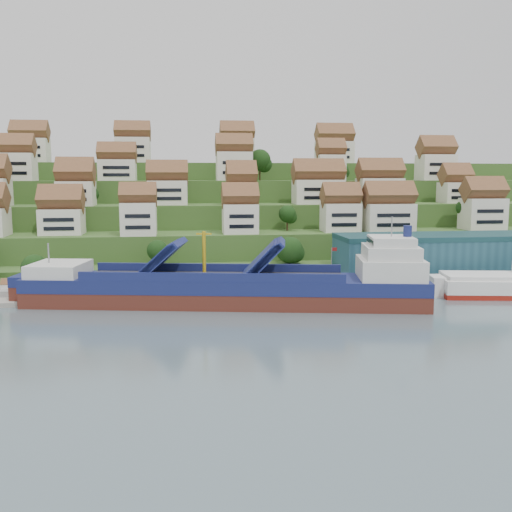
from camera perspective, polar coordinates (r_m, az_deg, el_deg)
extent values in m
plane|color=slate|center=(120.48, 0.42, -4.70)|extent=(300.00, 300.00, 0.00)
cube|color=gray|center=(138.64, 7.78, -2.62)|extent=(180.00, 14.00, 2.20)
cube|color=#2D4C1E|center=(204.53, -2.89, 1.12)|extent=(260.00, 128.00, 4.00)
cube|color=#2D4C1E|center=(209.10, -3.01, 2.24)|extent=(260.00, 118.00, 11.00)
cube|color=#2D4C1E|center=(216.72, -3.18, 3.37)|extent=(260.00, 102.00, 18.00)
cube|color=#2D4C1E|center=(224.43, -3.34, 4.42)|extent=(260.00, 86.00, 25.00)
cube|color=#2D4C1E|center=(233.23, -3.51, 5.29)|extent=(260.00, 68.00, 31.00)
cube|color=silver|center=(161.16, -18.83, 3.28)|extent=(10.99, 8.57, 6.81)
cube|color=silver|center=(153.06, -11.65, 3.65)|extent=(9.15, 7.03, 8.59)
cube|color=silver|center=(155.24, -1.60, 3.75)|extent=(9.39, 7.62, 7.95)
cube|color=silver|center=(162.13, 8.44, 3.83)|extent=(10.15, 7.73, 7.89)
cube|color=silver|center=(164.81, 13.09, 3.77)|extent=(13.47, 8.26, 7.81)
cube|color=silver|center=(179.01, 21.71, 3.93)|extent=(11.34, 8.31, 9.06)
cube|color=silver|center=(172.59, -17.53, 5.98)|extent=(10.15, 8.98, 7.00)
cube|color=silver|center=(172.23, -8.83, 6.28)|extent=(11.61, 7.90, 7.15)
cube|color=silver|center=(168.74, -1.48, 6.22)|extent=(8.48, 8.56, 6.48)
cube|color=silver|center=(176.52, 6.22, 6.40)|extent=(14.97, 8.36, 7.35)
cube|color=silver|center=(183.47, 12.25, 6.39)|extent=(13.51, 8.18, 7.79)
cube|color=silver|center=(192.87, 19.27, 6.00)|extent=(8.81, 8.04, 6.47)
cube|color=silver|center=(191.99, -22.68, 8.21)|extent=(9.89, 7.86, 8.43)
cube|color=silver|center=(188.44, -13.69, 8.34)|extent=(11.58, 7.30, 6.64)
cube|color=silver|center=(187.01, -2.21, 8.95)|extent=(11.41, 7.79, 9.16)
cube|color=silver|center=(191.17, 7.45, 8.74)|extent=(8.84, 7.14, 8.33)
cube|color=silver|center=(204.60, 17.51, 8.43)|extent=(11.53, 8.47, 8.59)
cube|color=silver|center=(211.60, -21.62, 9.78)|extent=(11.79, 8.03, 8.12)
cube|color=silver|center=(204.41, -12.19, 10.30)|extent=(11.61, 7.51, 8.61)
cube|color=silver|center=(205.59, -1.90, 10.45)|extent=(11.53, 8.15, 8.56)
cube|color=silver|center=(213.50, 7.83, 10.20)|extent=(12.86, 8.73, 7.87)
ellipsoid|color=#1A3C14|center=(146.36, 3.39, 0.59)|extent=(6.90, 6.90, 6.90)
ellipsoid|color=#1A3C14|center=(144.01, -9.83, 0.55)|extent=(5.29, 5.29, 5.29)
ellipsoid|color=#1A3C14|center=(180.09, 20.07, 4.57)|extent=(4.77, 4.77, 4.77)
ellipsoid|color=#1A3C14|center=(163.21, 3.15, 4.22)|extent=(4.98, 4.98, 4.98)
ellipsoid|color=#1A3C14|center=(185.71, 10.98, 7.05)|extent=(4.21, 4.21, 4.21)
ellipsoid|color=#1A3C14|center=(179.29, -18.85, 6.23)|extent=(6.27, 6.27, 6.27)
ellipsoid|color=#1A3C14|center=(176.56, -16.46, 6.18)|extent=(5.52, 5.52, 5.52)
ellipsoid|color=#1A3C14|center=(191.49, 0.39, 9.56)|extent=(7.24, 7.24, 7.24)
ellipsoid|color=#1A3C14|center=(198.92, 7.35, 9.08)|extent=(5.04, 5.04, 5.04)
ellipsoid|color=#1A3C14|center=(197.92, 8.48, 8.43)|extent=(5.40, 5.40, 5.40)
ellipsoid|color=#1A3C14|center=(141.15, -21.28, -1.08)|extent=(6.04, 6.04, 6.04)
ellipsoid|color=#1A3C14|center=(139.06, -17.18, -1.05)|extent=(4.28, 4.28, 4.28)
cube|color=#224E5E|center=(151.05, 19.42, 0.21)|extent=(60.00, 15.00, 10.00)
cylinder|color=gray|center=(132.51, 7.56, -0.88)|extent=(0.16, 0.16, 8.00)
cube|color=maroon|center=(132.16, 7.84, 0.67)|extent=(1.20, 0.05, 0.80)
cube|color=white|center=(135.61, -23.57, -3.04)|extent=(2.40, 2.20, 2.20)
cube|color=#542319|center=(118.67, -3.13, -4.42)|extent=(83.20, 27.50, 5.27)
cube|color=navy|center=(117.96, -3.14, -2.74)|extent=(83.22, 27.62, 2.74)
cube|color=silver|center=(126.09, -19.08, -1.26)|extent=(12.57, 13.75, 2.74)
cube|color=#262628|center=(117.96, -4.17, -2.07)|extent=(53.82, 20.23, 0.32)
cube|color=navy|center=(119.40, -9.71, -0.30)|extent=(9.90, 12.89, 7.29)
cube|color=navy|center=(116.57, 0.45, -0.38)|extent=(9.51, 12.82, 7.71)
cylinder|color=gold|center=(117.52, -5.21, 0.17)|extent=(0.86, 0.86, 9.49)
cube|color=silver|center=(118.59, 13.29, -1.23)|extent=(14.64, 14.14, 4.22)
cube|color=silver|center=(118.11, 13.34, 0.39)|extent=(12.34, 12.51, 2.64)
cube|color=silver|center=(117.84, 13.37, 1.45)|extent=(10.03, 10.88, 1.90)
cylinder|color=navy|center=(118.25, 14.92, 2.40)|extent=(1.97, 1.97, 2.32)
cube|color=maroon|center=(138.50, 23.48, -3.46)|extent=(28.94, 14.54, 2.40)
cube|color=white|center=(138.14, 23.52, -2.64)|extent=(28.96, 14.64, 2.95)
cube|color=white|center=(137.83, 23.56, -1.89)|extent=(27.41, 13.31, 1.11)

